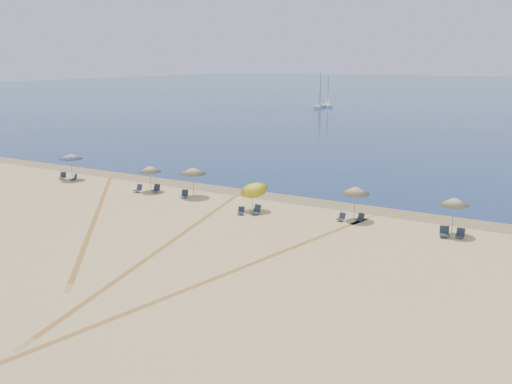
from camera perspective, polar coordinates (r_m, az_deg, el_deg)
ground at (r=27.36m, az=-21.12°, el=-11.61°), size 160.00×160.00×0.00m
ocean at (r=241.47m, az=24.60°, el=10.08°), size 500.00×500.00×0.00m
wet_sand at (r=45.43m, az=2.44°, el=-0.51°), size 500.00×500.00×0.00m
umbrella_0 at (r=54.82m, az=-19.43°, el=3.66°), size 2.27×2.27×2.64m
umbrella_1 at (r=47.97m, az=-11.41°, el=2.48°), size 2.03×2.03×2.37m
umbrella_2 at (r=45.43m, az=-6.86°, el=2.31°), size 2.34×2.34×2.60m
umbrella_3 at (r=40.89m, az=-0.27°, el=0.52°), size 2.16×2.21×2.51m
umbrella_4 at (r=39.15m, az=10.70°, el=0.20°), size 2.06×2.08×2.55m
umbrella_5 at (r=37.58m, az=20.70°, el=-0.95°), size 1.93×1.93×2.62m
chair_0 at (r=55.43m, az=-20.20°, el=1.61°), size 0.80×0.86×0.70m
chair_1 at (r=54.39m, az=-19.07°, el=1.46°), size 0.72×0.78×0.65m
chair_2 at (r=48.08m, az=-12.63°, el=0.35°), size 0.66×0.75×0.71m
chair_3 at (r=47.70m, az=-10.76°, el=0.34°), size 0.66×0.76×0.72m
chair_4 at (r=45.45m, az=-7.75°, el=-0.24°), size 0.75×0.81×0.68m
chair_5 at (r=40.17m, az=-1.62°, el=-2.08°), size 0.65×0.70×0.59m
chair_6 at (r=40.18m, az=0.02°, el=-1.98°), size 0.76×0.84×0.74m
chair_7 at (r=39.08m, az=9.23°, el=-2.72°), size 0.61×0.67×0.59m
chair_8 at (r=39.19m, az=11.22°, el=-2.76°), size 0.60×0.67×0.59m
chair_9 at (r=37.25m, az=19.73°, el=-4.14°), size 0.78×0.85×0.73m
chair_10 at (r=37.46m, az=21.25°, el=-4.23°), size 0.54×0.63×0.64m
sailboat_1 at (r=136.72m, az=7.79°, el=10.11°), size 4.17×4.99×7.78m
sailboat_2 at (r=133.68m, az=6.97°, el=10.20°), size 2.39×6.15×8.93m
tire_tracks at (r=35.64m, az=-9.92°, el=-4.85°), size 52.55×41.76×0.00m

